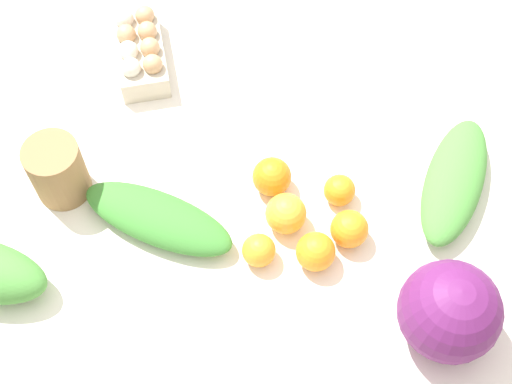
% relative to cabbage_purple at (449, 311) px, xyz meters
% --- Properties ---
extents(ground_plane, '(8.00, 8.00, 0.00)m').
position_rel_cabbage_purple_xyz_m(ground_plane, '(-0.39, 0.20, -0.85)').
color(ground_plane, '#B2A899').
extents(dining_table, '(1.34, 0.96, 0.76)m').
position_rel_cabbage_purple_xyz_m(dining_table, '(-0.39, 0.20, -0.19)').
color(dining_table, silver).
rests_on(dining_table, ground_plane).
extents(cabbage_purple, '(0.18, 0.18, 0.18)m').
position_rel_cabbage_purple_xyz_m(cabbage_purple, '(0.00, 0.00, 0.00)').
color(cabbage_purple, '#601E5B').
rests_on(cabbage_purple, dining_table).
extents(egg_carton, '(0.19, 0.25, 0.09)m').
position_rel_cabbage_purple_xyz_m(egg_carton, '(-0.73, 0.49, -0.05)').
color(egg_carton, beige).
rests_on(egg_carton, dining_table).
extents(paper_bag, '(0.11, 0.11, 0.14)m').
position_rel_cabbage_purple_xyz_m(paper_bag, '(-0.78, 0.14, -0.02)').
color(paper_bag, '#997047').
rests_on(paper_bag, dining_table).
extents(greens_bunch_beet_tops, '(0.16, 0.33, 0.07)m').
position_rel_cabbage_purple_xyz_m(greens_bunch_beet_tops, '(-0.00, 0.31, -0.06)').
color(greens_bunch_beet_tops, '#4C933D').
rests_on(greens_bunch_beet_tops, dining_table).
extents(greens_bunch_chard, '(0.34, 0.17, 0.06)m').
position_rel_cabbage_purple_xyz_m(greens_bunch_chard, '(-0.57, 0.09, -0.06)').
color(greens_bunch_chard, '#3D8433').
rests_on(greens_bunch_chard, dining_table).
extents(orange_0, '(0.08, 0.08, 0.08)m').
position_rel_cabbage_purple_xyz_m(orange_0, '(-0.32, 0.15, -0.05)').
color(orange_0, '#F9A833').
rests_on(orange_0, dining_table).
extents(orange_1, '(0.07, 0.07, 0.07)m').
position_rel_cabbage_purple_xyz_m(orange_1, '(-0.36, 0.07, -0.06)').
color(orange_1, orange).
rests_on(orange_1, dining_table).
extents(orange_2, '(0.08, 0.08, 0.08)m').
position_rel_cabbage_purple_xyz_m(orange_2, '(-0.37, 0.23, -0.05)').
color(orange_2, orange).
rests_on(orange_2, dining_table).
extents(orange_3, '(0.08, 0.08, 0.08)m').
position_rel_cabbage_purple_xyz_m(orange_3, '(-0.19, 0.15, -0.05)').
color(orange_3, orange).
rests_on(orange_3, dining_table).
extents(orange_4, '(0.06, 0.06, 0.06)m').
position_rel_cabbage_purple_xyz_m(orange_4, '(-0.23, 0.24, -0.06)').
color(orange_4, orange).
rests_on(orange_4, dining_table).
extents(orange_5, '(0.08, 0.08, 0.08)m').
position_rel_cabbage_purple_xyz_m(orange_5, '(-0.25, 0.09, -0.05)').
color(orange_5, orange).
rests_on(orange_5, dining_table).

